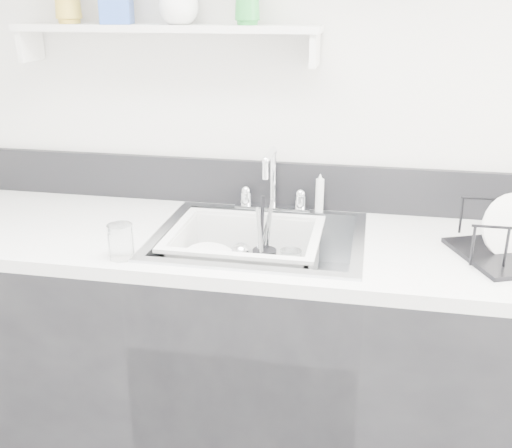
# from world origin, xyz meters

# --- Properties ---
(counter_run) EXTENTS (3.20, 0.62, 0.92)m
(counter_run) POSITION_xyz_m (0.00, 1.19, 0.46)
(counter_run) COLOR black
(counter_run) RESTS_ON ground
(backsplash) EXTENTS (3.20, 0.02, 0.16)m
(backsplash) POSITION_xyz_m (0.00, 1.49, 1.00)
(backsplash) COLOR black
(backsplash) RESTS_ON counter_run
(sink) EXTENTS (0.64, 0.52, 0.20)m
(sink) POSITION_xyz_m (0.00, 1.19, 0.83)
(sink) COLOR silver
(sink) RESTS_ON counter_run
(faucet) EXTENTS (0.26, 0.18, 0.23)m
(faucet) POSITION_xyz_m (0.00, 1.44, 0.98)
(faucet) COLOR silver
(faucet) RESTS_ON counter_run
(side_sprayer) EXTENTS (0.03, 0.03, 0.14)m
(side_sprayer) POSITION_xyz_m (0.16, 1.44, 0.99)
(side_sprayer) COLOR silver
(side_sprayer) RESTS_ON counter_run
(wall_shelf) EXTENTS (1.00, 0.16, 0.12)m
(wall_shelf) POSITION_xyz_m (-0.35, 1.42, 1.51)
(wall_shelf) COLOR silver
(wall_shelf) RESTS_ON room_shell
(wash_tub) EXTENTS (0.54, 0.47, 0.18)m
(wash_tub) POSITION_xyz_m (-0.05, 1.20, 0.84)
(wash_tub) COLOR silver
(wash_tub) RESTS_ON sink
(plate_stack) EXTENTS (0.25, 0.24, 0.10)m
(plate_stack) POSITION_xyz_m (-0.14, 1.17, 0.79)
(plate_stack) COLOR white
(plate_stack) RESTS_ON wash_tub
(utensil_cup) EXTENTS (0.08, 0.08, 0.26)m
(utensil_cup) POSITION_xyz_m (0.01, 1.22, 0.82)
(utensil_cup) COLOR black
(utensil_cup) RESTS_ON wash_tub
(ladle) EXTENTS (0.25, 0.29, 0.08)m
(ladle) POSITION_xyz_m (-0.03, 1.21, 0.81)
(ladle) COLOR silver
(ladle) RESTS_ON wash_tub
(tumbler_in_tub) EXTENTS (0.08, 0.08, 0.10)m
(tumbler_in_tub) POSITION_xyz_m (0.09, 1.23, 0.82)
(tumbler_in_tub) COLOR white
(tumbler_in_tub) RESTS_ON wash_tub
(tumbler_counter) EXTENTS (0.09, 0.09, 0.10)m
(tumbler_counter) POSITION_xyz_m (-0.35, 0.96, 0.97)
(tumbler_counter) COLOR white
(tumbler_counter) RESTS_ON counter_run
(bowl_small) EXTENTS (0.11, 0.11, 0.03)m
(bowl_small) POSITION_xyz_m (0.08, 1.11, 0.78)
(bowl_small) COLOR white
(bowl_small) RESTS_ON wash_tub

